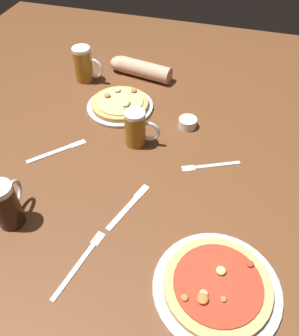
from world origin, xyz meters
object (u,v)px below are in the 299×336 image
object	(u,v)px
diner_arm	(138,68)
pizza_plate_near	(217,287)
pizza_plate_far	(120,104)
beer_mug_pale	(84,65)
beer_mug_dark	(136,128)
ramekin_sauce	(188,123)
knife_right	(57,151)
fork_left	(210,165)
knife_spare	(129,206)
fork_spare	(80,262)
beer_mug_amber	(6,204)

from	to	relation	value
diner_arm	pizza_plate_near	bearing A→B (deg)	-61.52
pizza_plate_far	diner_arm	world-z (taller)	diner_arm
beer_mug_pale	beer_mug_dark	bearing A→B (deg)	-44.46
pizza_plate_far	ramekin_sauce	size ratio (longest dim) A/B	3.90
beer_mug_pale	knife_right	bearing A→B (deg)	-79.29
beer_mug_pale	diner_arm	distance (m)	0.24
pizza_plate_near	knife_right	distance (m)	0.72
fork_left	ramekin_sauce	bearing A→B (deg)	121.84
beer_mug_dark	knife_spare	xyz separation A→B (m)	(0.07, -0.29, -0.07)
fork_spare	knife_spare	size ratio (longest dim) A/B	1.13
beer_mug_pale	ramekin_sauce	xyz separation A→B (m)	(0.51, -0.20, -0.06)
pizza_plate_near	beer_mug_dark	size ratio (longest dim) A/B	2.39
beer_mug_amber	pizza_plate_far	bearing A→B (deg)	79.10
beer_mug_dark	fork_spare	xyz separation A→B (m)	(0.00, -0.51, -0.07)
beer_mug_pale	beer_mug_amber	bearing A→B (deg)	-82.77
pizza_plate_near	beer_mug_amber	world-z (taller)	beer_mug_amber
beer_mug_pale	fork_spare	world-z (taller)	beer_mug_pale
fork_spare	diner_arm	distance (m)	0.97
beer_mug_dark	diner_arm	xyz separation A→B (m)	(-0.14, 0.45, -0.03)
beer_mug_pale	ramekin_sauce	size ratio (longest dim) A/B	2.22
pizza_plate_near	knife_spare	xyz separation A→B (m)	(-0.30, 0.19, -0.01)
beer_mug_pale	ramekin_sauce	world-z (taller)	beer_mug_pale
ramekin_sauce	knife_right	world-z (taller)	ramekin_sauce
fork_left	diner_arm	bearing A→B (deg)	130.07
beer_mug_dark	knife_spare	size ratio (longest dim) A/B	0.68
beer_mug_pale	diner_arm	size ratio (longest dim) A/B	0.52
knife_right	knife_spare	xyz separation A→B (m)	(0.33, -0.17, -0.00)
pizza_plate_near	knife_spare	size ratio (longest dim) A/B	1.62
ramekin_sauce	fork_spare	bearing A→B (deg)	-103.62
ramekin_sauce	diner_arm	xyz separation A→B (m)	(-0.30, 0.30, 0.02)
pizza_plate_far	beer_mug_amber	distance (m)	0.64
fork_left	diner_arm	xyz separation A→B (m)	(-0.41, 0.49, 0.03)
beer_mug_dark	pizza_plate_near	bearing A→B (deg)	-52.71
beer_mug_pale	pizza_plate_near	bearing A→B (deg)	-49.03
ramekin_sauce	knife_spare	world-z (taller)	ramekin_sauce
knife_spare	fork_left	bearing A→B (deg)	49.31
fork_left	beer_mug_dark	bearing A→B (deg)	170.77
pizza_plate_far	beer_mug_dark	distance (m)	0.23
pizza_plate_near	ramekin_sauce	size ratio (longest dim) A/B	4.76
fork_left	knife_right	size ratio (longest dim) A/B	1.11
beer_mug_pale	diner_arm	xyz separation A→B (m)	(0.21, 0.10, -0.04)
pizza_plate_far	knife_spare	size ratio (longest dim) A/B	1.33
pizza_plate_near	beer_mug_amber	xyz separation A→B (m)	(-0.62, 0.05, 0.06)
knife_right	fork_spare	distance (m)	0.47
pizza_plate_near	fork_spare	xyz separation A→B (m)	(-0.37, -0.03, -0.01)
fork_left	fork_spare	size ratio (longest dim) A/B	0.85
fork_spare	knife_spare	xyz separation A→B (m)	(0.07, 0.22, 0.00)
knife_spare	pizza_plate_far	bearing A→B (deg)	112.48
ramekin_sauce	knife_spare	distance (m)	0.44
beer_mug_dark	diner_arm	distance (m)	0.47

